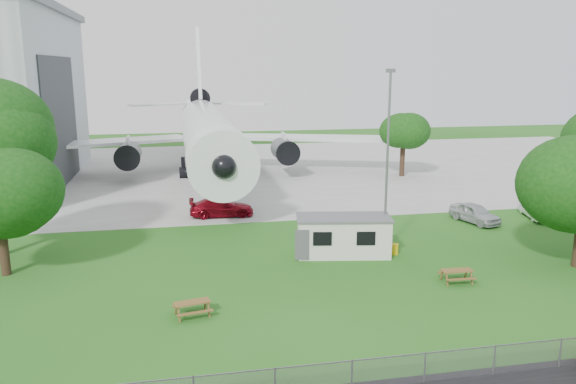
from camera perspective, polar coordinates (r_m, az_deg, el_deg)
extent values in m
plane|color=#347423|center=(31.12, -0.66, -10.55)|extent=(160.00, 160.00, 0.00)
cube|color=#B7B7B2|center=(67.47, -6.51, 2.09)|extent=(120.00, 46.00, 0.03)
cube|color=#2D3033|center=(62.52, -22.04, 6.66)|extent=(0.16, 16.00, 12.96)
cylinder|color=white|center=(62.64, -8.15, 5.94)|extent=(5.40, 34.00, 5.40)
cone|color=white|center=(43.85, -6.81, 3.15)|extent=(5.40, 5.50, 5.40)
cone|color=white|center=(83.45, -8.96, 8.11)|extent=(4.86, 9.00, 4.86)
cube|color=white|center=(66.54, -19.12, 4.72)|extent=(21.36, 10.77, 0.36)
cube|color=white|center=(67.71, 2.40, 5.53)|extent=(21.36, 10.77, 0.36)
cube|color=white|center=(83.21, -9.10, 12.02)|extent=(0.46, 9.96, 12.17)
cylinder|color=#515459|center=(62.57, -15.88, 3.64)|extent=(2.50, 4.20, 2.50)
cylinder|color=#515459|center=(63.42, -0.36, 4.24)|extent=(2.50, 4.20, 2.50)
cylinder|color=#515459|center=(82.32, -8.98, 9.44)|extent=(2.60, 4.50, 2.60)
cylinder|color=black|center=(48.04, -7.01, -0.77)|extent=(0.36, 0.36, 2.40)
cylinder|color=black|center=(64.11, -10.60, 2.48)|extent=(0.44, 0.44, 2.40)
cylinder|color=black|center=(64.38, -5.60, 2.68)|extent=(0.44, 0.44, 2.40)
cube|color=silver|center=(37.45, 5.64, -4.52)|extent=(6.34, 3.48, 2.50)
cube|color=#59595B|center=(37.09, 5.68, -2.58)|extent=(6.57, 3.71, 0.12)
cylinder|color=gold|center=(38.28, 10.77, -5.72)|extent=(0.50, 0.50, 0.70)
cylinder|color=slate|center=(37.37, 10.04, 2.80)|extent=(0.16, 0.16, 12.00)
cylinder|color=#382619|center=(37.72, -26.88, -5.46)|extent=(0.56, 0.56, 2.85)
cylinder|color=#382619|center=(65.25, 11.52, 2.97)|extent=(0.56, 0.56, 3.20)
sphere|color=#225617|center=(64.73, 11.67, 6.38)|extent=(5.32, 5.32, 5.32)
imported|color=#AEB0B5|center=(47.39, 18.44, -2.06)|extent=(2.95, 4.81, 1.53)
imported|color=silver|center=(50.63, 23.91, -1.63)|extent=(2.51, 4.68, 1.47)
imported|color=maroon|center=(47.11, -6.77, -1.57)|extent=(5.35, 2.29, 1.54)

